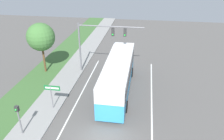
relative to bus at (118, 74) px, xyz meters
The scene contains 7 objects.
sidewalk 10.06m from the bus, 129.53° to the right, with size 2.80×80.00×0.12m.
lane_divider_near 8.69m from the bus, 115.80° to the right, with size 0.14×30.00×0.01m.
bus is the anchor object (origin of this frame).
signal_gantry 5.36m from the bus, 124.83° to the left, with size 7.55×0.41×6.07m.
pedestrian_signal 10.10m from the bus, 130.72° to the right, with size 0.28×0.34×2.70m.
street_sign 6.79m from the bus, 143.17° to the right, with size 1.49×0.08×2.54m.
roadside_tree 10.19m from the bus, 162.33° to the left, with size 3.24×3.24×6.03m.
Camera 1 is at (2.52, -12.00, 12.21)m, focal length 35.00 mm.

